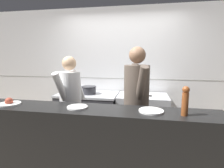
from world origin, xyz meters
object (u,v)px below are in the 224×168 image
Objects in this scene: oven_range at (88,115)px; chefs_knife at (153,96)px; pepper_mill at (185,100)px; chef_sous at (136,102)px; chef_head_cook at (71,102)px; plated_dish_main at (9,103)px; plated_dish_appetiser at (77,107)px; plated_dish_dessert at (151,111)px; stock_pot at (89,90)px.

chefs_knife reaches higher than oven_range.
pepper_mill is 0.17× the size of chef_sous.
chef_head_cook reaches higher than chefs_knife.
chefs_knife is at bearing 36.51° from plated_dish_main.
plated_dish_appetiser is 0.83m from plated_dish_dessert.
chef_sous is at bearing 107.24° from plated_dish_dessert.
stock_pot is 1.50m from plated_dish_main.
chefs_knife is 1.36× the size of plated_dish_appetiser.
plated_dish_appetiser reaches higher than oven_range.
chef_head_cook is (0.51, 0.66, -0.15)m from plated_dish_main.
plated_dish_main is at bearing -143.49° from chefs_knife.
plated_dish_main is at bearing -112.82° from stock_pot.
oven_range is 0.53m from stock_pot.
chef_sous is at bearing 43.09° from plated_dish_appetiser.
stock_pot is at bearing 177.98° from chefs_knife.
pepper_mill is at bearing -44.09° from oven_range.
plated_dish_appetiser is at bearing -76.38° from oven_range.
oven_range is at bearing 103.63° from chef_head_cook.
pepper_mill is (0.24, -1.36, 0.28)m from chefs_knife.
stock_pot is at bearing 136.05° from pepper_mill.
pepper_mill is at bearing -43.95° from stock_pot.
chef_sous is (1.02, -0.03, 0.07)m from chef_head_cook.
stock_pot is 1.20× the size of plated_dish_appetiser.
plated_dish_appetiser is 1.17m from pepper_mill.
stock_pot is at bearing -48.67° from oven_range.
stock_pot is 1.07× the size of plated_dish_main.
stock_pot is 0.95× the size of pepper_mill.
pepper_mill is at bearing -8.55° from chef_head_cook.
stock_pot is at bearing 123.29° from chef_sous.
plated_dish_main is 1.12× the size of plated_dish_appetiser.
pepper_mill is (1.16, -0.05, 0.15)m from plated_dish_appetiser.
stock_pot is at bearing 100.20° from chef_head_cook.
pepper_mill is at bearing -11.17° from plated_dish_dessert.
plated_dish_main reaches higher than plated_dish_appetiser.
chef_head_cook is at bearing 119.88° from plated_dish_appetiser.
pepper_mill is 1.70m from chef_head_cook.
chefs_knife is 1.07× the size of pepper_mill.
stock_pot is at bearing 102.43° from plated_dish_appetiser.
plated_dish_appetiser is 0.75m from chef_head_cook.
oven_range is 4.95× the size of plated_dish_appetiser.
plated_dish_dessert is (-0.09, -1.30, 0.14)m from chefs_knife.
chefs_knife is at bearing 43.20° from chef_head_cook.
chef_head_cook is at bearing -92.22° from oven_range.
plated_dish_main is (-1.80, -1.33, 0.15)m from chefs_knife.
chef_head_cook is (-1.20, 0.63, -0.13)m from plated_dish_dessert.
plated_dish_appetiser is (0.88, 0.02, -0.01)m from plated_dish_main.
plated_dish_appetiser is 0.79× the size of pepper_mill.
chef_sous is (0.95, -0.75, 0.00)m from stock_pot.
chef_sous reaches higher than plated_dish_appetiser.
chef_head_cook is (-1.29, -0.67, 0.00)m from chefs_knife.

